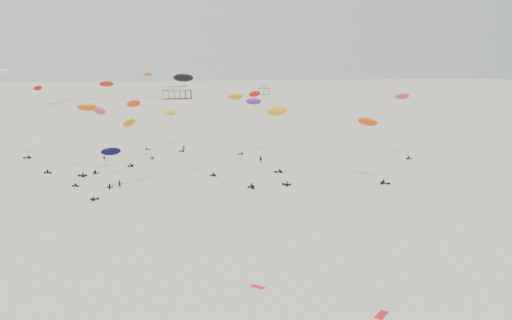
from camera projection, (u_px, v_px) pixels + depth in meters
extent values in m
plane|color=#C1B699|center=(210.00, 125.00, 216.81)|extent=(900.00, 900.00, 0.00)
cube|color=brown|center=(177.00, 90.00, 358.43)|extent=(21.00, 13.00, 0.30)
cube|color=silver|center=(177.00, 88.00, 358.08)|extent=(14.00, 8.40, 3.20)
cube|color=#B2B2AD|center=(177.00, 85.00, 357.73)|extent=(15.00, 9.00, 0.30)
cube|color=brown|center=(264.00, 88.00, 399.87)|extent=(9.00, 7.00, 0.30)
cube|color=silver|center=(264.00, 87.00, 399.60)|extent=(5.60, 4.20, 2.40)
cube|color=#B2B2AD|center=(264.00, 85.00, 399.34)|extent=(6.00, 4.50, 0.30)
cube|color=black|center=(102.00, 98.00, 350.20)|extent=(80.00, 0.10, 0.10)
cylinder|color=gray|center=(120.00, 156.00, 111.76)|extent=(0.03, 0.03, 13.91)
ellipsoid|color=orange|center=(129.00, 123.00, 111.85)|extent=(3.86, 4.79, 2.26)
cylinder|color=gray|center=(119.00, 124.00, 135.91)|extent=(0.03, 0.03, 23.35)
ellipsoid|color=red|center=(106.00, 84.00, 138.02)|extent=(4.12, 2.26, 1.95)
cylinder|color=gray|center=(266.00, 137.00, 125.04)|extent=(0.03, 0.03, 17.83)
ellipsoid|color=#781C9C|center=(254.00, 101.00, 123.41)|extent=(4.05, 1.92, 1.90)
cylinder|color=gray|center=(243.00, 141.00, 113.57)|extent=(0.03, 0.03, 20.51)
ellipsoid|color=orange|center=(235.00, 97.00, 115.77)|extent=(4.18, 2.63, 1.90)
cylinder|color=gray|center=(88.00, 148.00, 115.21)|extent=(0.03, 0.03, 17.45)
ellipsoid|color=#C02D5F|center=(100.00, 111.00, 117.45)|extent=(3.94, 3.93, 2.01)
cylinder|color=gray|center=(103.00, 175.00, 106.48)|extent=(0.03, 0.03, 12.70)
ellipsoid|color=#080540|center=(111.00, 151.00, 110.90)|extent=(4.64, 2.61, 2.16)
cylinder|color=gray|center=(199.00, 128.00, 120.56)|extent=(0.03, 0.03, 23.48)
ellipsoid|color=black|center=(183.00, 78.00, 118.24)|extent=(5.30, 3.46, 2.45)
cylinder|color=gray|center=(43.00, 129.00, 130.35)|extent=(0.03, 0.03, 24.32)
ellipsoid|color=red|center=(38.00, 88.00, 134.79)|extent=(2.69, 3.21, 1.53)
cylinder|color=gray|center=(282.00, 148.00, 116.27)|extent=(0.03, 0.03, 16.82)
ellipsoid|color=#F5AC14|center=(277.00, 111.00, 118.70)|extent=(5.67, 2.90, 2.59)
cylinder|color=gray|center=(175.00, 132.00, 160.49)|extent=(0.03, 0.03, 17.17)
ellipsoid|color=yellow|center=(170.00, 112.00, 165.85)|extent=(4.71, 3.92, 2.25)
cylinder|color=gray|center=(15.00, 116.00, 143.73)|extent=(0.03, 0.03, 24.15)
ellipsoid|color=white|center=(1.00, 72.00, 142.86)|extent=(5.29, 3.64, 2.44)
cylinder|color=gray|center=(148.00, 112.00, 158.22)|extent=(0.03, 0.03, 22.92)
ellipsoid|color=#D55B0B|center=(147.00, 74.00, 158.03)|extent=(2.84, 1.35, 1.39)
cylinder|color=gray|center=(405.00, 128.00, 145.81)|extent=(0.03, 0.03, 17.82)
ellipsoid|color=#BD2C72|center=(402.00, 96.00, 147.91)|extent=(4.93, 2.71, 2.33)
cylinder|color=gray|center=(248.00, 125.00, 150.93)|extent=(0.03, 0.03, 17.63)
ellipsoid|color=red|center=(255.00, 94.00, 151.36)|extent=(4.79, 3.93, 2.27)
cylinder|color=gray|center=(376.00, 153.00, 116.57)|extent=(0.03, 0.03, 13.80)
ellipsoid|color=#E44C0C|center=(368.00, 122.00, 118.13)|extent=(5.08, 6.01, 2.75)
cylinder|color=gray|center=(91.00, 141.00, 125.41)|extent=(0.03, 0.03, 15.15)
ellipsoid|color=#E1600B|center=(88.00, 108.00, 125.24)|extent=(5.51, 3.22, 2.56)
cylinder|color=gray|center=(143.00, 132.00, 142.99)|extent=(0.03, 0.03, 15.19)
ellipsoid|color=#E93C10|center=(134.00, 103.00, 141.81)|extent=(4.75, 4.37, 2.34)
cylinder|color=gray|center=(69.00, 139.00, 124.82)|extent=(0.03, 0.03, 19.76)
ellipsoid|color=white|center=(57.00, 102.00, 127.24)|extent=(5.34, 4.89, 2.46)
imported|color=black|center=(120.00, 187.00, 112.20)|extent=(0.80, 0.62, 2.00)
imported|color=black|center=(261.00, 163.00, 138.75)|extent=(1.28, 1.07, 2.27)
imported|color=black|center=(104.00, 161.00, 140.76)|extent=(1.31, 0.91, 2.02)
imported|color=black|center=(184.00, 150.00, 157.90)|extent=(0.78, 0.56, 2.08)
cube|color=red|center=(381.00, 315.00, 56.30)|extent=(2.20, 2.19, 0.08)
cube|color=red|center=(258.00, 287.00, 63.19)|extent=(1.81, 1.72, 0.07)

